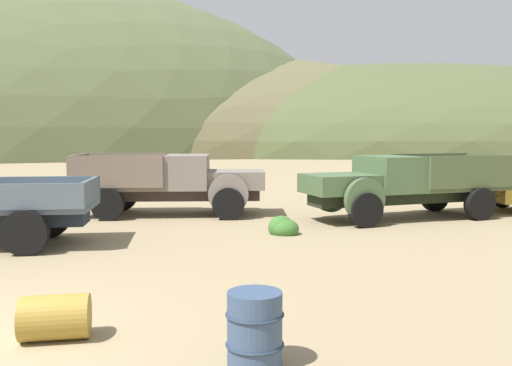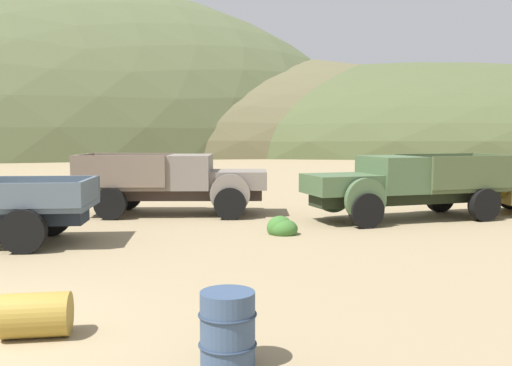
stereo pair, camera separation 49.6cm
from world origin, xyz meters
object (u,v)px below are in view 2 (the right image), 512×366
(truck_primer_gray, at_px, (186,183))
(oil_drum_spare, at_px, (228,329))
(truck_weathered_green, at_px, (398,185))
(oil_drum_tipped, at_px, (36,315))

(truck_primer_gray, distance_m, oil_drum_spare, 11.73)
(truck_weathered_green, relative_size, oil_drum_tipped, 7.65)
(truck_weathered_green, distance_m, oil_drum_tipped, 11.85)
(truck_primer_gray, bearing_deg, truck_weathered_green, -10.20)
(oil_drum_spare, height_order, oil_drum_tipped, oil_drum_spare)
(truck_weathered_green, bearing_deg, oil_drum_tipped, 35.86)
(truck_primer_gray, relative_size, truck_weathered_green, 0.93)
(truck_primer_gray, xyz_separation_m, truck_weathered_green, (6.07, -2.31, 0.02))
(truck_weathered_green, height_order, oil_drum_tipped, truck_weathered_green)
(truck_primer_gray, bearing_deg, oil_drum_tipped, -93.39)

